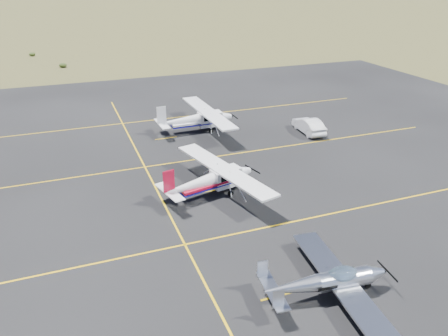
{
  "coord_description": "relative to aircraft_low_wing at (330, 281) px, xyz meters",
  "views": [
    {
      "loc": [
        -11.06,
        -17.45,
        13.75
      ],
      "look_at": [
        -1.65,
        7.43,
        1.6
      ],
      "focal_mm": 35.0,
      "sensor_mm": 36.0,
      "label": 1
    }
  ],
  "objects": [
    {
      "name": "aircraft_cessna",
      "position": [
        -1.74,
        11.36,
        0.27
      ],
      "size": [
        6.49,
        10.04,
        2.54
      ],
      "rotation": [
        0.0,
        0.0,
        0.23
      ],
      "color": "silver",
      "rests_on": "apron"
    },
    {
      "name": "sedan",
      "position": [
        10.6,
        19.63,
        -0.15
      ],
      "size": [
        1.72,
        4.29,
        1.39
      ],
      "primitive_type": "imported",
      "rotation": [
        0.0,
        0.0,
        3.08
      ],
      "color": "silver",
      "rests_on": "apron"
    },
    {
      "name": "apron",
      "position": [
        0.97,
        11.31,
        -0.86
      ],
      "size": [
        72.0,
        72.0,
        0.02
      ],
      "primitive_type": "cube",
      "color": "black",
      "rests_on": "ground"
    },
    {
      "name": "aircraft_plain",
      "position": [
        1.15,
        23.64,
        0.36
      ],
      "size": [
        6.44,
        10.76,
        2.73
      ],
      "rotation": [
        0.0,
        0.0,
        0.03
      ],
      "color": "silver",
      "rests_on": "apron"
    },
    {
      "name": "ground",
      "position": [
        0.97,
        4.31,
        -0.86
      ],
      "size": [
        1600.0,
        1600.0,
        0.0
      ],
      "primitive_type": "plane",
      "color": "#383D1C",
      "rests_on": "ground"
    },
    {
      "name": "aircraft_low_wing",
      "position": [
        0.0,
        0.0,
        0.0
      ],
      "size": [
        5.95,
        8.26,
        1.79
      ],
      "rotation": [
        0.0,
        0.0,
        -0.1
      ],
      "color": "silver",
      "rests_on": "apron"
    }
  ]
}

